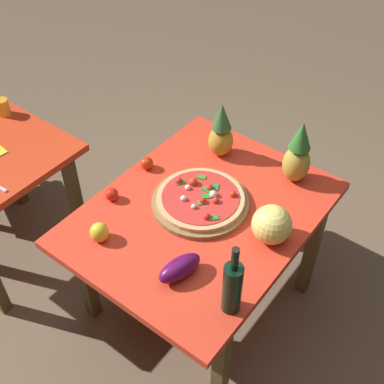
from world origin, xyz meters
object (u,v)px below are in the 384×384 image
(pizza_board, at_px, (200,202))
(wine_bottle, at_px, (232,287))
(display_table, at_px, (202,223))
(tomato_at_corner, at_px, (147,163))
(pizza, at_px, (201,198))
(pineapple_left, at_px, (298,155))
(pineapple_right, at_px, (221,133))
(tomato_beside_pepper, at_px, (112,194))
(drinking_glass_juice, at_px, (3,107))
(melon, at_px, (272,225))
(eggplant, at_px, (180,268))
(bell_pepper, at_px, (100,232))

(pizza_board, relative_size, wine_bottle, 1.32)
(display_table, distance_m, tomato_at_corner, 0.43)
(pizza, bearing_deg, pizza_board, 178.15)
(pineapple_left, bearing_deg, pineapple_right, 98.43)
(wine_bottle, relative_size, tomato_at_corner, 5.28)
(pizza_board, bearing_deg, pineapple_left, -31.68)
(tomato_beside_pepper, bearing_deg, tomato_at_corner, 3.53)
(drinking_glass_juice, bearing_deg, wine_bottle, -99.04)
(pizza_board, distance_m, melon, 0.38)
(wine_bottle, bearing_deg, display_table, 48.68)
(pineapple_left, bearing_deg, display_table, 153.04)
(display_table, bearing_deg, pizza_board, 46.09)
(drinking_glass_juice, bearing_deg, tomato_beside_pepper, -97.45)
(eggplant, height_order, tomato_beside_pepper, eggplant)
(pizza, height_order, eggplant, eggplant)
(pineapple_right, distance_m, melon, 0.62)
(pineapple_left, xyz_separation_m, eggplant, (-0.81, 0.08, -0.11))
(melon, bearing_deg, pizza_board, 92.48)
(pineapple_right, bearing_deg, pineapple_left, -81.57)
(bell_pepper, height_order, eggplant, eggplant)
(display_table, height_order, pizza_board, pizza_board)
(wine_bottle, bearing_deg, pizza, 48.37)
(wine_bottle, xyz_separation_m, drinking_glass_juice, (0.28, 1.78, -0.08))
(pizza, xyz_separation_m, wine_bottle, (-0.38, -0.43, 0.09))
(eggplant, bearing_deg, pizza, 25.10)
(pizza_board, xyz_separation_m, wine_bottle, (-0.38, -0.43, 0.12))
(melon, xyz_separation_m, drinking_glass_juice, (-0.12, 1.72, -0.04))
(pizza, height_order, wine_bottle, wine_bottle)
(drinking_glass_juice, bearing_deg, pizza, -85.68)
(pizza, distance_m, pineapple_right, 0.40)
(drinking_glass_juice, bearing_deg, display_table, -87.08)
(bell_pepper, distance_m, tomato_beside_pepper, 0.25)
(pizza_board, distance_m, wine_bottle, 0.59)
(pineapple_right, xyz_separation_m, tomato_beside_pepper, (-0.60, 0.21, -0.11))
(display_table, distance_m, pineapple_right, 0.49)
(drinking_glass_juice, bearing_deg, eggplant, -100.47)
(melon, height_order, drinking_glass_juice, melon)
(display_table, xyz_separation_m, pineapple_right, (0.40, 0.17, 0.22))
(wine_bottle, distance_m, tomato_at_corner, 0.92)
(drinking_glass_juice, bearing_deg, pineapple_left, -71.90)
(tomato_beside_pepper, bearing_deg, bell_pepper, -147.80)
(pineapple_right, distance_m, drinking_glass_juice, 1.29)
(melon, relative_size, drinking_glass_juice, 1.81)
(display_table, relative_size, drinking_glass_juice, 12.34)
(pizza_board, height_order, pineapple_right, pineapple_right)
(pizza, distance_m, eggplant, 0.42)
(eggplant, relative_size, drinking_glass_juice, 2.05)
(pineapple_left, height_order, melon, pineapple_left)
(tomato_at_corner, height_order, drinking_glass_juice, drinking_glass_juice)
(pizza, bearing_deg, pineapple_right, 21.42)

